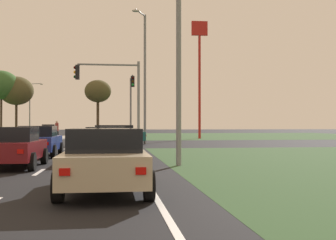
{
  "coord_description": "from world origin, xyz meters",
  "views": [
    {
      "loc": [
        5.94,
        -5.56,
        1.58
      ],
      "look_at": [
        10.21,
        28.4,
        1.93
      ],
      "focal_mm": 46.46,
      "sensor_mm": 36.0,
      "label": 1
    }
  ],
  "objects_px": {
    "street_lamp_near": "(173,39)",
    "pedestrian_at_median": "(57,128)",
    "car_navy_second": "(106,144)",
    "car_silver_sixth": "(108,138)",
    "car_teal_fifth": "(119,135)",
    "street_lamp_second": "(144,72)",
    "traffic_signal_near_right": "(115,89)",
    "car_beige_near": "(105,159)",
    "car_maroon_eighth": "(12,147)",
    "car_blue_third": "(39,141)",
    "treeline_fourth": "(1,85)",
    "car_red_fourth": "(49,130)",
    "fastfood_pole_sign": "(199,54)",
    "treeline_fifth": "(98,92)",
    "traffic_signal_far_right": "(131,97)",
    "street_lamp_fourth": "(31,105)",
    "treeline_third": "(16,91)"
  },
  "relations": [
    {
      "from": "car_silver_sixth",
      "to": "car_red_fourth",
      "type": "bearing_deg",
      "value": 104.08
    },
    {
      "from": "street_lamp_near",
      "to": "treeline_fourth",
      "type": "height_order",
      "value": "treeline_fourth"
    },
    {
      "from": "car_red_fourth",
      "to": "car_silver_sixth",
      "type": "xyz_separation_m",
      "value": [
        8.07,
        -32.16,
        -0.02
      ]
    },
    {
      "from": "car_teal_fifth",
      "to": "car_maroon_eighth",
      "type": "relative_size",
      "value": 0.99
    },
    {
      "from": "street_lamp_fourth",
      "to": "treeline_fifth",
      "type": "height_order",
      "value": "street_lamp_fourth"
    },
    {
      "from": "street_lamp_near",
      "to": "pedestrian_at_median",
      "type": "height_order",
      "value": "street_lamp_near"
    },
    {
      "from": "traffic_signal_far_right",
      "to": "traffic_signal_near_right",
      "type": "xyz_separation_m",
      "value": [
        -1.53,
        -11.61,
        -0.22
      ]
    },
    {
      "from": "car_red_fourth",
      "to": "street_lamp_fourth",
      "type": "bearing_deg",
      "value": -73.05
    },
    {
      "from": "car_blue_third",
      "to": "treeline_third",
      "type": "height_order",
      "value": "treeline_third"
    },
    {
      "from": "car_teal_fifth",
      "to": "car_silver_sixth",
      "type": "relative_size",
      "value": 0.93
    },
    {
      "from": "car_navy_second",
      "to": "street_lamp_second",
      "type": "bearing_deg",
      "value": 80.12
    },
    {
      "from": "street_lamp_second",
      "to": "street_lamp_fourth",
      "type": "relative_size",
      "value": 1.19
    },
    {
      "from": "treeline_fourth",
      "to": "traffic_signal_near_right",
      "type": "bearing_deg",
      "value": -65.36
    },
    {
      "from": "car_navy_second",
      "to": "street_lamp_near",
      "type": "height_order",
      "value": "street_lamp_near"
    },
    {
      "from": "street_lamp_second",
      "to": "car_silver_sixth",
      "type": "bearing_deg",
      "value": -108.29
    },
    {
      "from": "fastfood_pole_sign",
      "to": "pedestrian_at_median",
      "type": "bearing_deg",
      "value": -172.7
    },
    {
      "from": "traffic_signal_near_right",
      "to": "treeline_fourth",
      "type": "height_order",
      "value": "treeline_fourth"
    },
    {
      "from": "car_silver_sixth",
      "to": "treeline_third",
      "type": "xyz_separation_m",
      "value": [
        -13.5,
        38.13,
        5.6
      ]
    },
    {
      "from": "car_blue_third",
      "to": "treeline_fifth",
      "type": "relative_size",
      "value": 0.52
    },
    {
      "from": "car_beige_near",
      "to": "car_maroon_eighth",
      "type": "distance_m",
      "value": 7.02
    },
    {
      "from": "car_navy_second",
      "to": "traffic_signal_near_right",
      "type": "xyz_separation_m",
      "value": [
        0.45,
        10.24,
        3.2
      ]
    },
    {
      "from": "car_navy_second",
      "to": "treeline_fifth",
      "type": "height_order",
      "value": "treeline_fifth"
    },
    {
      "from": "car_navy_second",
      "to": "treeline_fourth",
      "type": "distance_m",
      "value": 47.63
    },
    {
      "from": "car_silver_sixth",
      "to": "fastfood_pole_sign",
      "type": "bearing_deg",
      "value": 65.45
    },
    {
      "from": "car_blue_third",
      "to": "pedestrian_at_median",
      "type": "relative_size",
      "value": 2.37
    },
    {
      "from": "car_red_fourth",
      "to": "pedestrian_at_median",
      "type": "relative_size",
      "value": 2.44
    },
    {
      "from": "street_lamp_near",
      "to": "treeline_fourth",
      "type": "xyz_separation_m",
      "value": [
        -17.9,
        46.88,
        2.24
      ]
    },
    {
      "from": "car_navy_second",
      "to": "car_silver_sixth",
      "type": "xyz_separation_m",
      "value": [
        0.02,
        7.46,
        0.03
      ]
    },
    {
      "from": "car_beige_near",
      "to": "car_silver_sixth",
      "type": "relative_size",
      "value": 1.01
    },
    {
      "from": "treeline_fifth",
      "to": "car_teal_fifth",
      "type": "bearing_deg",
      "value": -85.11
    },
    {
      "from": "car_red_fourth",
      "to": "car_maroon_eighth",
      "type": "relative_size",
      "value": 1.06
    },
    {
      "from": "car_beige_near",
      "to": "treeline_third",
      "type": "height_order",
      "value": "treeline_third"
    },
    {
      "from": "fastfood_pole_sign",
      "to": "treeline_third",
      "type": "distance_m",
      "value": 28.79
    },
    {
      "from": "car_silver_sixth",
      "to": "treeline_fifth",
      "type": "relative_size",
      "value": 0.53
    },
    {
      "from": "traffic_signal_far_right",
      "to": "street_lamp_fourth",
      "type": "distance_m",
      "value": 40.01
    },
    {
      "from": "car_silver_sixth",
      "to": "street_lamp_near",
      "type": "xyz_separation_m",
      "value": [
        2.55,
        -9.7,
        4.08
      ]
    },
    {
      "from": "treeline_third",
      "to": "car_beige_near",
      "type": "bearing_deg",
      "value": -75.84
    },
    {
      "from": "car_teal_fifth",
      "to": "street_lamp_second",
      "type": "relative_size",
      "value": 0.4
    },
    {
      "from": "pedestrian_at_median",
      "to": "car_teal_fifth",
      "type": "bearing_deg",
      "value": -26.6
    },
    {
      "from": "car_beige_near",
      "to": "treeline_fourth",
      "type": "relative_size",
      "value": 0.49
    },
    {
      "from": "car_navy_second",
      "to": "car_silver_sixth",
      "type": "relative_size",
      "value": 1.01
    },
    {
      "from": "car_blue_third",
      "to": "pedestrian_at_median",
      "type": "distance_m",
      "value": 23.81
    },
    {
      "from": "car_navy_second",
      "to": "fastfood_pole_sign",
      "type": "bearing_deg",
      "value": 71.22
    },
    {
      "from": "traffic_signal_far_right",
      "to": "street_lamp_second",
      "type": "height_order",
      "value": "street_lamp_second"
    },
    {
      "from": "car_beige_near",
      "to": "fastfood_pole_sign",
      "type": "bearing_deg",
      "value": 75.37
    },
    {
      "from": "car_silver_sixth",
      "to": "fastfood_pole_sign",
      "type": "relative_size",
      "value": 0.34
    },
    {
      "from": "car_navy_second",
      "to": "car_blue_third",
      "type": "distance_m",
      "value": 4.76
    },
    {
      "from": "street_lamp_near",
      "to": "treeline_third",
      "type": "distance_m",
      "value": 50.47
    },
    {
      "from": "treeline_fourth",
      "to": "treeline_third",
      "type": "bearing_deg",
      "value": 27.27
    },
    {
      "from": "traffic_signal_near_right",
      "to": "treeline_fifth",
      "type": "distance_m",
      "value": 37.94
    }
  ]
}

